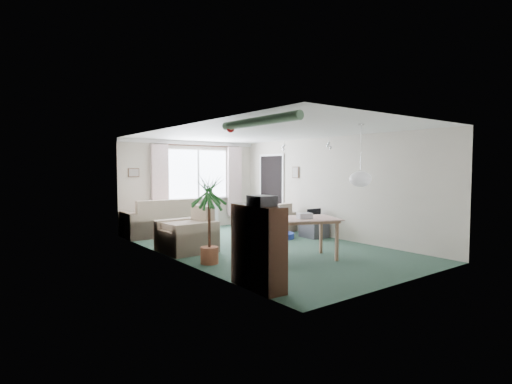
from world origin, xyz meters
TOP-DOWN VIEW (x-y plane):
  - ground at (0.00, 0.00)m, footprint 6.50×6.50m
  - window at (0.20, 3.23)m, footprint 1.80×0.03m
  - curtain_rod at (0.20, 3.15)m, footprint 2.60×0.03m
  - curtain_left at (-0.95, 3.13)m, footprint 0.45×0.08m
  - curtain_right at (1.35, 3.13)m, footprint 0.45×0.08m
  - radiator at (0.20, 3.19)m, footprint 1.20×0.10m
  - doorway at (1.99, 2.20)m, footprint 0.03×0.95m
  - pendant_lamp at (0.20, -2.30)m, footprint 0.36×0.36m
  - tinsel_garland at (-1.92, -2.30)m, footprint 1.60×1.60m
  - bauble_cluster_a at (1.30, 0.90)m, footprint 0.20×0.20m
  - bauble_cluster_b at (1.60, -0.30)m, footprint 0.20×0.20m
  - wall_picture_back at (-1.60, 3.23)m, footprint 0.28×0.03m
  - wall_picture_right at (1.98, 1.20)m, footprint 0.03×0.24m
  - sofa at (-1.10, 2.75)m, footprint 1.86×1.07m
  - armchair_corner at (1.48, 1.46)m, footprint 0.95×0.91m
  - armchair_left at (-1.50, 0.62)m, footprint 0.97×1.02m
  - coffee_table at (0.64, 0.98)m, footprint 0.93×0.69m
  - photo_frame at (0.70, 0.96)m, footprint 0.12×0.06m
  - bookshelf at (-1.84, -2.19)m, footprint 0.37×0.96m
  - hifi_box at (-1.85, -2.29)m, footprint 0.30×0.37m
  - houseplant at (-1.65, -0.54)m, footprint 0.82×0.82m
  - dining_table at (-0.10, -1.23)m, footprint 1.38×1.16m
  - gift_box at (-0.12, -1.32)m, footprint 0.30×0.25m
  - tv_cube at (1.70, 0.24)m, footprint 0.52×0.56m
  - pet_bed at (0.97, 0.62)m, footprint 0.77×0.77m

SIDE VIEW (x-z plane):
  - ground at x=0.00m, z-range 0.00..0.00m
  - pet_bed at x=0.97m, z-range 0.00..0.13m
  - coffee_table at x=0.64m, z-range 0.00..0.38m
  - tv_cube at x=1.70m, z-range 0.00..0.50m
  - dining_table at x=-0.10m, z-range 0.00..0.73m
  - armchair_corner at x=1.48m, z-range 0.00..0.75m
  - radiator at x=0.20m, z-range 0.12..0.68m
  - armchair_left at x=-1.50m, z-range 0.00..0.90m
  - sofa at x=-1.10m, z-range 0.00..0.90m
  - photo_frame at x=0.70m, z-range 0.38..0.54m
  - bookshelf at x=-1.84m, z-range 0.00..1.15m
  - houseplant at x=-1.65m, z-range 0.00..1.57m
  - gift_box at x=-0.12m, z-range 0.73..0.85m
  - doorway at x=1.99m, z-range 0.00..2.00m
  - hifi_box at x=-1.85m, z-range 1.15..1.29m
  - curtain_left at x=-0.95m, z-range 0.27..2.27m
  - curtain_right at x=1.35m, z-range 0.27..2.27m
  - pendant_lamp at x=0.20m, z-range 1.30..1.66m
  - window at x=0.20m, z-range 0.85..2.15m
  - wall_picture_back at x=-1.60m, z-range 1.44..1.66m
  - wall_picture_right at x=1.98m, z-range 1.40..1.70m
  - bauble_cluster_a at x=1.30m, z-range 2.12..2.32m
  - bauble_cluster_b at x=1.60m, z-range 2.12..2.32m
  - curtain_rod at x=0.20m, z-range 2.25..2.29m
  - tinsel_garland at x=-1.92m, z-range 2.22..2.34m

